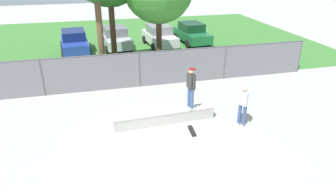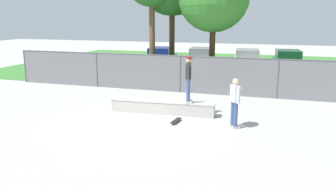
{
  "view_description": "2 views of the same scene",
  "coord_description": "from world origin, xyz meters",
  "views": [
    {
      "loc": [
        -2.21,
        -10.34,
        6.47
      ],
      "look_at": [
        0.62,
        1.03,
        1.15
      ],
      "focal_mm": 32.22,
      "sensor_mm": 36.0,
      "label": 1
    },
    {
      "loc": [
        4.7,
        -12.41,
        3.94
      ],
      "look_at": [
        0.81,
        0.11,
        0.97
      ],
      "focal_mm": 36.64,
      "sensor_mm": 36.0,
      "label": 2
    }
  ],
  "objects": [
    {
      "name": "chainlink_fence",
      "position": [
        0.0,
        4.87,
        1.07
      ],
      "size": [
        19.8,
        0.07,
        1.98
      ],
      "color": "#4C4C51",
      "rests_on": "ground"
    },
    {
      "name": "car_green",
      "position": [
        5.63,
        13.05,
        0.84
      ],
      "size": [
        2.31,
        4.35,
        1.66
      ],
      "color": "#1E6638",
      "rests_on": "ground"
    },
    {
      "name": "car_silver",
      "position": [
        -0.59,
        13.01,
        0.84
      ],
      "size": [
        2.31,
        4.35,
        1.66
      ],
      "color": "#B7BABF",
      "rests_on": "ground"
    },
    {
      "name": "bystander",
      "position": [
        3.45,
        -0.35,
        1.01
      ],
      "size": [
        0.42,
        0.52,
        1.82
      ],
      "color": "beige",
      "rests_on": "ground"
    },
    {
      "name": "concrete_ledge",
      "position": [
        0.38,
        0.65,
        0.29
      ],
      "size": [
        4.4,
        0.7,
        0.57
      ],
      "color": "#A8A59E",
      "rests_on": "ground"
    },
    {
      "name": "skateboard",
      "position": [
        1.27,
        -0.35,
        0.07
      ],
      "size": [
        0.26,
        0.81,
        0.09
      ],
      "color": "black",
      "rests_on": "ground"
    },
    {
      "name": "car_blue",
      "position": [
        -3.65,
        12.48,
        0.84
      ],
      "size": [
        2.31,
        4.35,
        1.66
      ],
      "color": "#233D9E",
      "rests_on": "ground"
    },
    {
      "name": "ground_plane",
      "position": [
        0.0,
        0.0,
        0.0
      ],
      "size": [
        80.0,
        80.0,
        0.0
      ],
      "primitive_type": "plane",
      "color": "#ADAAA3"
    },
    {
      "name": "skateboarder",
      "position": [
        1.5,
        0.61,
        1.6
      ],
      "size": [
        0.36,
        0.59,
        1.84
      ],
      "color": "beige",
      "rests_on": "concrete_ledge"
    },
    {
      "name": "grass_strip",
      "position": [
        0.0,
        15.17,
        0.01
      ],
      "size": [
        31.73,
        20.0,
        0.02
      ],
      "primitive_type": "cube",
      "color": "#3D7A33",
      "rests_on": "ground"
    },
    {
      "name": "car_white",
      "position": [
        2.84,
        12.76,
        0.84
      ],
      "size": [
        2.31,
        4.35,
        1.66
      ],
      "color": "silver",
      "rests_on": "ground"
    }
  ]
}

